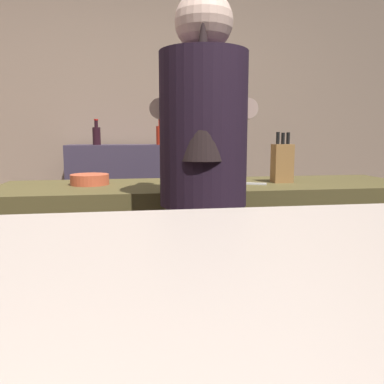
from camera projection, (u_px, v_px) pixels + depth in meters
The scene contains 9 objects.
wall_back at pixel (134, 115), 3.42m from camera, with size 5.20×0.10×2.70m, color #8E745F.
prep_counter at pixel (209, 270), 2.08m from camera, with size 2.10×0.60×0.93m, color #4F4424.
back_shelf at pixel (122, 211), 3.24m from camera, with size 0.83×0.36×1.10m, color #3A3043.
bartender at pixel (203, 183), 1.54m from camera, with size 0.48×0.54×1.70m.
knife_block at pixel (282, 162), 2.06m from camera, with size 0.10×0.08×0.26m.
mixing_bowl at pixel (90, 179), 1.97m from camera, with size 0.19×0.19×0.05m, color #C35032.
chefs_knife at pixel (243, 183), 1.99m from camera, with size 0.24×0.03×0.01m, color silver.
bottle_olive_oil at pixel (97, 135), 3.06m from camera, with size 0.06×0.06×0.20m.
bottle_hot_sauce at pixel (161, 134), 3.12m from camera, with size 0.07×0.07×0.21m.
Camera 1 is at (-0.06, -1.32, 1.17)m, focal length 36.77 mm.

